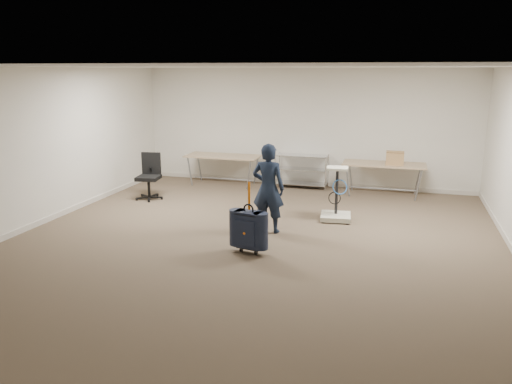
% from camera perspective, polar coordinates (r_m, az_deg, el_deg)
% --- Properties ---
extents(ground, '(9.00, 9.00, 0.00)m').
position_cam_1_polar(ground, '(8.11, -0.60, -6.06)').
color(ground, '#4E3E2F').
rests_on(ground, ground).
extents(room_shell, '(8.00, 9.00, 9.00)m').
position_cam_1_polar(room_shell, '(9.36, 1.85, -3.00)').
color(room_shell, silver).
rests_on(room_shell, ground).
extents(folding_table_left, '(1.80, 0.75, 0.73)m').
position_cam_1_polar(folding_table_left, '(12.15, -3.80, 3.96)').
color(folding_table_left, '#987E5D').
rests_on(folding_table_left, ground).
extents(folding_table_right, '(1.80, 0.75, 0.73)m').
position_cam_1_polar(folding_table_right, '(11.44, 14.42, 2.93)').
color(folding_table_right, '#987E5D').
rests_on(folding_table_right, ground).
extents(wire_shelf, '(1.22, 0.47, 0.80)m').
position_cam_1_polar(wire_shelf, '(11.93, 5.25, 2.59)').
color(wire_shelf, silver).
rests_on(wire_shelf, ground).
extents(person, '(0.58, 0.39, 1.55)m').
position_cam_1_polar(person, '(8.55, 1.41, 0.43)').
color(person, black).
rests_on(person, ground).
extents(suitcase, '(0.45, 0.32, 1.13)m').
position_cam_1_polar(suitcase, '(7.63, -0.85, -4.31)').
color(suitcase, black).
rests_on(suitcase, ground).
extents(office_chair, '(0.60, 0.60, 0.99)m').
position_cam_1_polar(office_chair, '(11.13, -12.08, 0.78)').
color(office_chair, black).
rests_on(office_chair, ground).
extents(equipment_cart, '(0.61, 0.61, 1.01)m').
position_cam_1_polar(equipment_cart, '(9.45, 9.14, -1.63)').
color(equipment_cart, beige).
rests_on(equipment_cart, ground).
extents(cardboard_box, '(0.38, 0.29, 0.28)m').
position_cam_1_polar(cardboard_box, '(11.34, 15.59, 3.76)').
color(cardboard_box, '#946E45').
rests_on(cardboard_box, folding_table_right).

